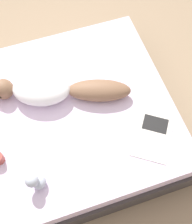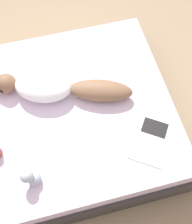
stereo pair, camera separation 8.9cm
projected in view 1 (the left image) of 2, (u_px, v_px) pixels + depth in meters
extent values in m
plane|color=#9E8466|center=(63.00, 133.00, 3.21)|extent=(12.00, 12.00, 0.00)
cube|color=#383333|center=(62.00, 127.00, 3.09)|extent=(1.83, 2.11, 0.29)
cube|color=silver|center=(60.00, 116.00, 2.88)|extent=(1.77, 2.05, 0.18)
ellipsoid|color=brown|center=(99.00, 90.00, 2.81)|extent=(0.39, 0.61, 0.16)
ellipsoid|color=white|center=(41.00, 89.00, 2.80)|extent=(0.49, 0.60, 0.20)
ellipsoid|color=black|center=(1.00, 89.00, 2.80)|extent=(0.24, 0.23, 0.10)
sphere|color=brown|center=(3.00, 89.00, 2.80)|extent=(0.19, 0.19, 0.19)
cube|color=silver|center=(150.00, 148.00, 2.64)|extent=(0.36, 0.38, 0.01)
cube|color=silver|center=(155.00, 124.00, 2.74)|extent=(0.36, 0.38, 0.01)
cube|color=black|center=(155.00, 124.00, 2.74)|extent=(0.24, 0.26, 0.00)
ellipsoid|color=#B2BCCC|center=(39.00, 182.00, 2.45)|extent=(0.12, 0.11, 0.10)
sphere|color=#B2BCCC|center=(32.00, 181.00, 2.37)|extent=(0.11, 0.11, 0.11)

